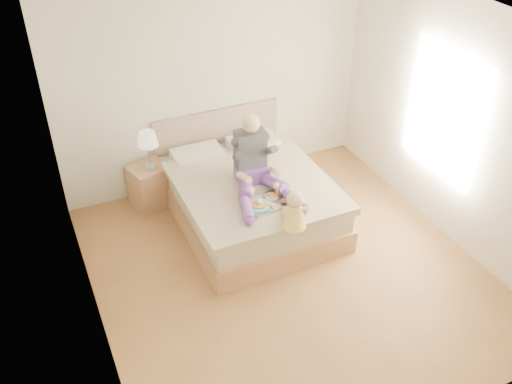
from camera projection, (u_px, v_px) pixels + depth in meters
name	position (u px, v px, depth m)	size (l,w,h in m)	color
room	(300.00, 149.00, 5.40)	(4.02, 4.22, 2.71)	brown
bed	(248.00, 195.00, 6.85)	(1.70, 2.18, 1.00)	#9A6D48
nightstand	(150.00, 186.00, 7.09)	(0.54, 0.50, 0.55)	#9A6D48
lamp	(148.00, 141.00, 6.70)	(0.24, 0.24, 0.50)	#B9BCC0
adult	(256.00, 167.00, 6.36)	(0.72, 1.04, 0.85)	#63398F
tray	(266.00, 202.00, 6.19)	(0.50, 0.41, 0.13)	#B9BCC0
baby	(294.00, 212.00, 5.79)	(0.29, 0.38, 0.42)	#FFDA50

